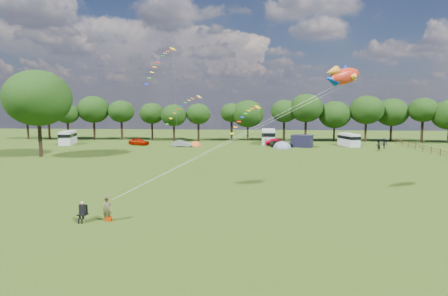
# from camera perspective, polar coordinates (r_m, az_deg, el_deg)

# --- Properties ---
(ground_plane) EXTENTS (180.00, 180.00, 0.00)m
(ground_plane) POSITION_cam_1_polar(r_m,az_deg,el_deg) (28.52, -1.22, -9.93)
(ground_plane) COLOR #1A320A
(ground_plane) RESTS_ON ground
(tree_line) EXTENTS (102.98, 10.98, 10.27)m
(tree_line) POSITION_cam_1_polar(r_m,az_deg,el_deg) (82.24, 6.18, 5.47)
(tree_line) COLOR black
(tree_line) RESTS_ON ground
(big_tree) EXTENTS (10.00, 10.00, 13.28)m
(big_tree) POSITION_cam_1_polar(r_m,az_deg,el_deg) (64.12, -26.51, 6.82)
(big_tree) COLOR black
(big_tree) RESTS_ON ground
(fence) EXTENTS (0.12, 33.12, 1.20)m
(fence) POSITION_cam_1_polar(r_m,az_deg,el_deg) (68.72, 29.55, -0.36)
(fence) COLOR #472D19
(fence) RESTS_ON ground
(car_a) EXTENTS (4.57, 2.98, 1.42)m
(car_a) POSITION_cam_1_polar(r_m,az_deg,el_deg) (75.95, -12.84, 0.96)
(car_a) COLOR #9C1300
(car_a) RESTS_ON ground
(car_b) EXTENTS (3.52, 1.41, 1.23)m
(car_b) POSITION_cam_1_polar(r_m,az_deg,el_deg) (71.65, -6.46, 0.67)
(car_b) COLOR gray
(car_b) RESTS_ON ground
(car_c) EXTENTS (4.92, 2.82, 1.39)m
(car_c) POSITION_cam_1_polar(r_m,az_deg,el_deg) (73.76, 8.16, 0.88)
(car_c) COLOR #9E0017
(car_c) RESTS_ON ground
(car_d) EXTENTS (4.79, 2.79, 1.23)m
(car_d) POSITION_cam_1_polar(r_m,az_deg,el_deg) (71.66, 8.68, 0.64)
(car_d) COLOR black
(car_d) RESTS_ON ground
(campervan_a) EXTENTS (3.40, 5.81, 2.67)m
(campervan_a) POSITION_cam_1_polar(r_m,az_deg,el_deg) (81.82, -22.70, 1.52)
(campervan_a) COLOR silver
(campervan_a) RESTS_ON ground
(campervan_c) EXTENTS (2.77, 6.21, 3.01)m
(campervan_c) POSITION_cam_1_polar(r_m,az_deg,el_deg) (76.50, 6.76, 1.81)
(campervan_c) COLOR silver
(campervan_c) RESTS_ON ground
(campervan_d) EXTENTS (3.44, 5.41, 2.46)m
(campervan_d) POSITION_cam_1_polar(r_m,az_deg,el_deg) (76.21, 18.48, 1.26)
(campervan_d) COLOR #BDBDBF
(campervan_d) RESTS_ON ground
(tent_orange) EXTENTS (2.54, 2.78, 1.99)m
(tent_orange) POSITION_cam_1_polar(r_m,az_deg,el_deg) (72.23, -4.39, 0.27)
(tent_orange) COLOR #C05621
(tent_orange) RESTS_ON ground
(tent_greyblue) EXTENTS (3.50, 3.83, 2.60)m
(tent_greyblue) POSITION_cam_1_polar(r_m,az_deg,el_deg) (69.71, 8.86, -0.03)
(tent_greyblue) COLOR slate
(tent_greyblue) RESTS_ON ground
(awning_navy) EXTENTS (4.46, 4.08, 2.27)m
(awning_navy) POSITION_cam_1_polar(r_m,az_deg,el_deg) (72.37, 11.80, 1.05)
(awning_navy) COLOR black
(awning_navy) RESTS_ON ground
(kite_flyer) EXTENTS (0.71, 0.58, 1.68)m
(kite_flyer) POSITION_cam_1_polar(r_m,az_deg,el_deg) (27.77, -17.39, -8.91)
(kite_flyer) COLOR brown
(kite_flyer) RESTS_ON ground
(camp_chair) EXTENTS (0.73, 0.74, 1.47)m
(camp_chair) POSITION_cam_1_polar(r_m,az_deg,el_deg) (28.16, -20.72, -8.73)
(camp_chair) COLOR #99999E
(camp_chair) RESTS_ON ground
(kite_bag) EXTENTS (0.44, 0.32, 0.29)m
(kite_bag) POSITION_cam_1_polar(r_m,az_deg,el_deg) (27.91, -17.17, -10.30)
(kite_bag) COLOR #AF2800
(kite_bag) RESTS_ON ground
(fish_kite) EXTENTS (3.89, 3.03, 2.12)m
(fish_kite) POSITION_cam_1_polar(r_m,az_deg,el_deg) (34.22, 17.55, 10.41)
(fish_kite) COLOR red
(fish_kite) RESTS_ON ground
(streamer_kite_a) EXTENTS (3.41, 5.67, 5.79)m
(streamer_kite_a) POSITION_cam_1_polar(r_m,az_deg,el_deg) (56.09, -9.44, 13.13)
(streamer_kite_a) COLOR #E7C100
(streamer_kite_a) RESTS_ON ground
(streamer_kite_b) EXTENTS (4.21, 4.75, 3.82)m
(streamer_kite_b) POSITION_cam_1_polar(r_m,az_deg,el_deg) (50.51, -5.77, 6.56)
(streamer_kite_b) COLOR yellow
(streamer_kite_b) RESTS_ON ground
(streamer_kite_c) EXTENTS (3.10, 4.93, 2.78)m
(streamer_kite_c) POSITION_cam_1_polar(r_m,az_deg,el_deg) (38.80, 3.64, 5.14)
(streamer_kite_c) COLOR orange
(streamer_kite_c) RESTS_ON ground
(walker_a) EXTENTS (1.09, 0.94, 1.91)m
(walker_a) POSITION_cam_1_polar(r_m,az_deg,el_deg) (70.61, 22.41, 0.39)
(walker_a) COLOR black
(walker_a) RESTS_ON ground
(walker_b) EXTENTS (1.29, 0.66, 1.93)m
(walker_b) POSITION_cam_1_polar(r_m,az_deg,el_deg) (74.28, 23.21, 0.65)
(walker_b) COLOR black
(walker_b) RESTS_ON ground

